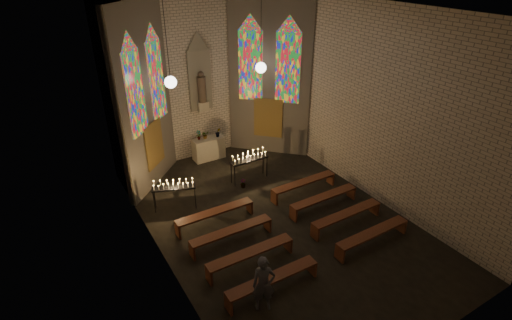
{
  "coord_description": "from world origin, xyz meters",
  "views": [
    {
      "loc": [
        -6.46,
        -9.39,
        8.44
      ],
      "look_at": [
        0.04,
        1.39,
        1.75
      ],
      "focal_mm": 28.0,
      "sensor_mm": 36.0,
      "label": 1
    }
  ],
  "objects_px": {
    "votive_stand_right": "(249,158)",
    "votive_stand_left": "(174,186)",
    "aisle_flower_pot": "(243,183)",
    "altar": "(209,148)",
    "visitor": "(264,284)"
  },
  "relations": [
    {
      "from": "votive_stand_right",
      "to": "visitor",
      "type": "relative_size",
      "value": 0.98
    },
    {
      "from": "aisle_flower_pot",
      "to": "votive_stand_left",
      "type": "height_order",
      "value": "votive_stand_left"
    },
    {
      "from": "votive_stand_right",
      "to": "altar",
      "type": "bearing_deg",
      "value": 103.3
    },
    {
      "from": "votive_stand_left",
      "to": "votive_stand_right",
      "type": "distance_m",
      "value": 3.37
    },
    {
      "from": "altar",
      "to": "visitor",
      "type": "relative_size",
      "value": 0.85
    },
    {
      "from": "aisle_flower_pot",
      "to": "votive_stand_left",
      "type": "xyz_separation_m",
      "value": [
        -2.82,
        0.0,
        0.8
      ]
    },
    {
      "from": "votive_stand_right",
      "to": "votive_stand_left",
      "type": "bearing_deg",
      "value": -173.48
    },
    {
      "from": "votive_stand_left",
      "to": "votive_stand_right",
      "type": "relative_size",
      "value": 0.98
    },
    {
      "from": "altar",
      "to": "aisle_flower_pot",
      "type": "bearing_deg",
      "value": -88.24
    },
    {
      "from": "aisle_flower_pot",
      "to": "votive_stand_right",
      "type": "xyz_separation_m",
      "value": [
        0.52,
        0.39,
        0.83
      ]
    },
    {
      "from": "altar",
      "to": "aisle_flower_pot",
      "type": "height_order",
      "value": "altar"
    },
    {
      "from": "altar",
      "to": "votive_stand_left",
      "type": "height_order",
      "value": "votive_stand_left"
    },
    {
      "from": "altar",
      "to": "votive_stand_right",
      "type": "xyz_separation_m",
      "value": [
        0.61,
        -2.58,
        0.51
      ]
    },
    {
      "from": "votive_stand_left",
      "to": "visitor",
      "type": "distance_m",
      "value": 5.53
    },
    {
      "from": "aisle_flower_pot",
      "to": "visitor",
      "type": "relative_size",
      "value": 0.22
    }
  ]
}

